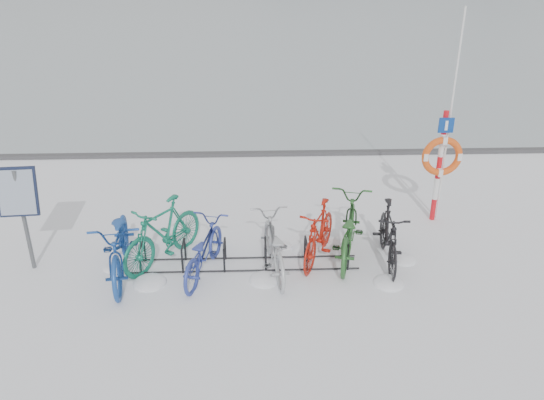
% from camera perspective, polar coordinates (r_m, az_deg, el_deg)
% --- Properties ---
extents(ground, '(900.00, 900.00, 0.00)m').
position_cam_1_polar(ground, '(9.52, -2.88, -7.00)').
color(ground, white).
rests_on(ground, ground).
extents(quay_edge, '(400.00, 0.25, 0.10)m').
position_cam_1_polar(quay_edge, '(14.88, -2.72, 4.97)').
color(quay_edge, '#3F3F42').
rests_on(quay_edge, ground).
extents(bike_rack, '(4.00, 0.48, 0.46)m').
position_cam_1_polar(bike_rack, '(9.43, -2.90, -6.06)').
color(bike_rack, black).
rests_on(bike_rack, ground).
extents(info_board, '(0.65, 0.29, 1.89)m').
position_cam_1_polar(info_board, '(9.74, -25.58, 0.21)').
color(info_board, '#595B5E').
rests_on(info_board, ground).
extents(lifebuoy_station, '(0.81, 0.23, 4.22)m').
position_cam_1_polar(lifebuoy_station, '(11.06, 17.80, 4.49)').
color(lifebuoy_station, red).
rests_on(lifebuoy_station, ground).
extents(bike_0, '(1.10, 2.35, 1.19)m').
position_cam_1_polar(bike_0, '(9.36, -16.02, -4.41)').
color(bike_0, '#1B4697').
rests_on(bike_0, ground).
extents(bike_1, '(1.57, 1.95, 1.19)m').
position_cam_1_polar(bike_1, '(9.58, -11.67, -3.26)').
color(bike_1, '#147256').
rests_on(bike_1, ground).
extents(bike_2, '(1.08, 1.93, 0.96)m').
position_cam_1_polar(bike_2, '(9.14, -7.46, -5.16)').
color(bike_2, '#2B3A92').
rests_on(bike_2, ground).
extents(bike_3, '(0.90, 2.00, 1.01)m').
position_cam_1_polar(bike_3, '(9.14, 0.16, -4.73)').
color(bike_3, '#A8ABB0').
rests_on(bike_3, ground).
extents(bike_4, '(1.16, 1.84, 1.07)m').
position_cam_1_polar(bike_4, '(9.53, 5.09, -3.36)').
color(bike_4, '#B21B0E').
rests_on(bike_4, ground).
extents(bike_5, '(1.25, 2.26, 1.12)m').
position_cam_1_polar(bike_5, '(9.67, 8.18, -2.90)').
color(bike_5, '#275B27').
rests_on(bike_5, ground).
extents(bike_6, '(0.70, 1.89, 1.11)m').
position_cam_1_polar(bike_6, '(9.59, 12.45, -3.55)').
color(bike_6, black).
rests_on(bike_6, ground).
extents(snow_drifts, '(5.60, 1.80, 0.20)m').
position_cam_1_polar(snow_drifts, '(9.35, 0.56, -7.61)').
color(snow_drifts, white).
rests_on(snow_drifts, ground).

